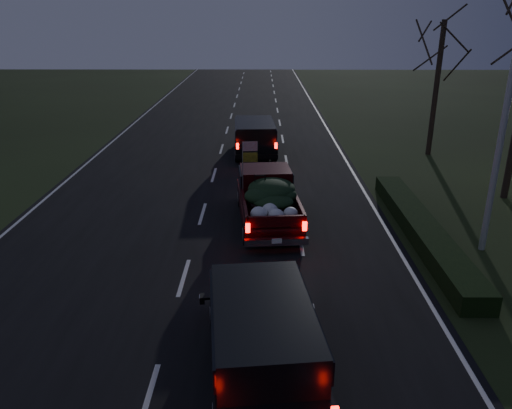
# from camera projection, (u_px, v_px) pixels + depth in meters

# --- Properties ---
(ground) EXTENTS (120.00, 120.00, 0.00)m
(ground) POSITION_uv_depth(u_px,v_px,m) (184.00, 278.00, 14.57)
(ground) COLOR black
(ground) RESTS_ON ground
(road_asphalt) EXTENTS (14.00, 120.00, 0.02)m
(road_asphalt) POSITION_uv_depth(u_px,v_px,m) (184.00, 277.00, 14.57)
(road_asphalt) COLOR black
(road_asphalt) RESTS_ON ground
(hedge_row) EXTENTS (1.00, 10.00, 0.60)m
(hedge_row) POSITION_uv_depth(u_px,v_px,m) (421.00, 228.00, 17.20)
(hedge_row) COLOR black
(hedge_row) RESTS_ON ground
(light_pole) EXTENTS (0.50, 0.90, 9.16)m
(light_pole) POSITION_uv_depth(u_px,v_px,m) (512.00, 78.00, 14.41)
(light_pole) COLOR silver
(light_pole) RESTS_ON ground
(bare_tree_far) EXTENTS (3.60, 3.60, 7.00)m
(bare_tree_far) POSITION_uv_depth(u_px,v_px,m) (440.00, 56.00, 25.71)
(bare_tree_far) COLOR black
(bare_tree_far) RESTS_ON ground
(pickup_truck) EXTENTS (2.43, 5.35, 2.73)m
(pickup_truck) POSITION_uv_depth(u_px,v_px,m) (268.00, 196.00, 18.18)
(pickup_truck) COLOR #340709
(pickup_truck) RESTS_ON ground
(lead_suv) EXTENTS (2.42, 5.26, 1.48)m
(lead_suv) POSITION_uv_depth(u_px,v_px,m) (255.00, 134.00, 27.16)
(lead_suv) COLOR black
(lead_suv) RESTS_ON ground
(rear_suv) EXTENTS (2.70, 5.21, 1.44)m
(rear_suv) POSITION_uv_depth(u_px,v_px,m) (262.00, 331.00, 10.28)
(rear_suv) COLOR black
(rear_suv) RESTS_ON ground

